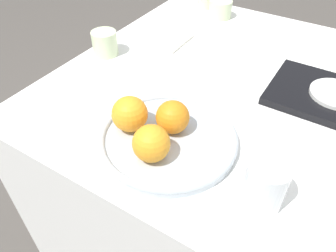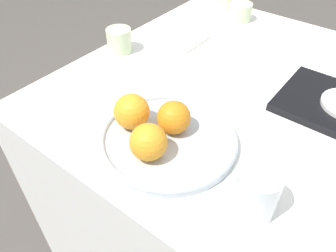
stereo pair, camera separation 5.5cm
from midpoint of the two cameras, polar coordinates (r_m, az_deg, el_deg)
ground_plane at (r=1.48m, az=9.25°, el=-18.38°), size 12.00×12.00×0.00m
table at (r=1.17m, az=11.26°, el=-9.12°), size 1.10×1.00×0.76m
fruit_platter at (r=0.73m, az=-2.17°, el=-2.24°), size 0.31×0.31×0.03m
orange_0 at (r=0.72m, az=-1.39°, el=1.49°), size 0.07×0.07×0.07m
orange_1 at (r=0.73m, az=-8.84°, el=2.02°), size 0.08×0.08×0.08m
orange_2 at (r=0.66m, az=-5.33°, el=-3.13°), size 0.08×0.08×0.08m
water_glass at (r=0.61m, az=13.98°, el=-10.13°), size 0.08×0.08×0.10m
serving_tray at (r=0.93m, az=25.49°, el=4.28°), size 0.32×0.22×0.02m
side_plate at (r=0.92m, az=25.76°, el=5.01°), size 0.13×0.13×0.01m
cup_0 at (r=1.06m, az=-12.46°, el=13.87°), size 0.08×0.08×0.07m
cup_1 at (r=1.30m, az=7.83°, el=19.49°), size 0.08×0.08×0.06m
napkin at (r=1.13m, az=-1.57°, el=14.84°), size 0.13×0.14×0.01m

